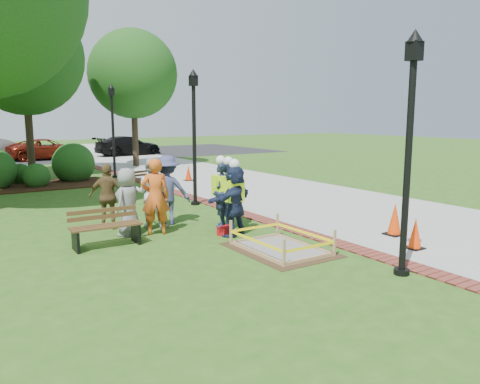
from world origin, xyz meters
TOP-DOWN VIEW (x-y plane):
  - ground at (0.00, 0.00)m, footprint 100.00×100.00m
  - sidewalk at (5.00, 10.00)m, footprint 6.00×60.00m
  - brick_edging at (1.75, 10.00)m, footprint 0.50×60.00m
  - mulch_bed at (-3.00, 12.00)m, footprint 7.00×3.00m
  - parking_lot at (0.00, 27.00)m, footprint 36.00×12.00m
  - wet_concrete_pad at (0.36, -0.58)m, footprint 1.70×2.30m
  - bench_near at (-2.65, 1.69)m, footprint 1.53×0.54m
  - bench_far at (0.64, 8.68)m, footprint 1.42×0.81m
  - cone_front at (2.81, -2.11)m, footprint 0.35×0.35m
  - cone_back at (3.40, -1.10)m, footprint 0.40×0.40m
  - cone_far at (3.58, 10.09)m, footprint 0.35×0.35m
  - toolbox at (0.07, 1.19)m, footprint 0.45×0.36m
  - lamp_near at (1.25, -3.00)m, footprint 0.28×0.28m
  - lamp_mid at (1.25, 5.00)m, footprint 0.28×0.28m
  - lamp_far at (1.25, 13.00)m, footprint 0.28×0.28m
  - tree_back at (-1.86, 15.72)m, footprint 5.33×5.33m
  - tree_right at (3.89, 17.28)m, footprint 4.88×4.88m
  - shrub_c at (-2.33, 11.77)m, footprint 1.04×1.04m
  - shrub_d at (-0.62, 12.83)m, footprint 1.81×1.81m
  - shrub_e at (-2.73, 13.22)m, footprint 0.92×0.92m
  - casual_person_a at (-1.91, 2.37)m, footprint 0.62×0.58m
  - casual_person_b at (-1.31, 2.13)m, footprint 0.68×0.55m
  - casual_person_c at (-1.09, 2.88)m, footprint 0.67×0.65m
  - casual_person_d at (-2.09, 3.27)m, footprint 0.63×0.56m
  - casual_person_e at (-0.63, 2.95)m, footprint 0.69×0.61m
  - hivis_worker_a at (0.22, 1.02)m, footprint 0.64×0.54m
  - hivis_worker_b at (0.42, 1.98)m, footprint 0.60×0.64m
  - hivis_worker_c at (0.49, 1.72)m, footprint 0.57×0.40m
  - parked_car_b at (-2.08, 25.34)m, footprint 2.42×4.87m
  - parked_car_c at (0.49, 24.29)m, footprint 2.33×4.65m
  - parked_car_d at (6.06, 24.55)m, footprint 2.50×4.80m

SIDE VIEW (x-z plane):
  - ground at x=0.00m, z-range 0.00..0.00m
  - shrub_c at x=-2.33m, z-range -0.52..0.52m
  - shrub_d at x=-0.62m, z-range -0.90..0.90m
  - shrub_e at x=-2.73m, z-range -0.46..0.46m
  - parked_car_b at x=-2.08m, z-range -0.77..0.77m
  - parked_car_c at x=0.49m, z-range -0.73..0.73m
  - parked_car_d at x=6.06m, z-range -0.75..0.75m
  - parking_lot at x=0.00m, z-range 0.00..0.01m
  - sidewalk at x=5.00m, z-range 0.00..0.02m
  - brick_edging at x=1.75m, z-range 0.00..0.03m
  - mulch_bed at x=-3.00m, z-range -0.01..0.04m
  - toolbox at x=0.07m, z-range 0.00..0.20m
  - bench_far at x=0.64m, z-range -0.13..0.60m
  - wet_concrete_pad at x=0.36m, z-range -0.04..0.51m
  - bench_near at x=-2.65m, z-range -0.15..0.67m
  - cone_front at x=2.81m, z-range -0.01..0.68m
  - cone_far at x=3.58m, z-range -0.01..0.69m
  - cone_back at x=3.40m, z-range -0.01..0.78m
  - casual_person_a at x=-1.91m, z-range 0.00..1.62m
  - casual_person_d at x=-2.09m, z-range 0.00..1.65m
  - casual_person_c at x=-1.09m, z-range 0.00..1.78m
  - casual_person_e at x=-0.63m, z-range 0.00..1.81m
  - hivis_worker_c at x=0.49m, z-range 0.00..1.82m
  - hivis_worker_b at x=0.42m, z-range 0.00..1.83m
  - hivis_worker_a at x=0.22m, z-range 0.00..1.83m
  - casual_person_b at x=-1.31m, z-range 0.00..1.84m
  - lamp_near at x=1.25m, z-range 0.35..4.61m
  - lamp_mid at x=1.25m, z-range 0.35..4.61m
  - lamp_far at x=1.25m, z-range 0.35..4.61m
  - tree_right at x=3.89m, z-range 1.32..8.87m
  - tree_back at x=-1.86m, z-range 1.41..9.57m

